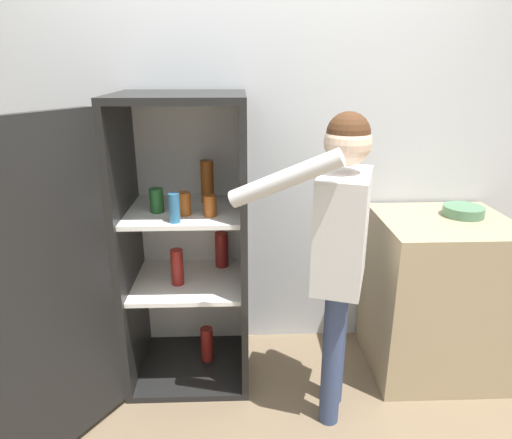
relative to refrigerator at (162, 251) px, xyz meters
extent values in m
cube|color=silver|center=(0.52, 0.43, 0.48)|extent=(7.00, 0.06, 2.55)
cube|color=black|center=(0.12, 0.08, -0.77)|extent=(0.66, 0.60, 0.04)
cube|color=black|center=(0.12, 0.08, 0.78)|extent=(0.66, 0.60, 0.04)
cube|color=white|center=(0.12, 0.36, 0.00)|extent=(0.66, 0.03, 1.52)
cube|color=black|center=(-0.19, 0.08, 0.00)|extent=(0.03, 0.60, 1.52)
cube|color=black|center=(0.43, 0.08, 0.00)|extent=(0.04, 0.60, 1.52)
cube|color=white|center=(0.12, 0.08, -0.22)|extent=(0.59, 0.53, 0.02)
cube|color=white|center=(0.12, 0.08, 0.19)|extent=(0.59, 0.53, 0.02)
cube|color=black|center=(-0.41, -0.49, 0.00)|extent=(0.39, 0.58, 1.52)
cylinder|color=#9E4C19|center=(0.24, 0.19, 0.32)|extent=(0.07, 0.07, 0.24)
cylinder|color=#1E5123|center=(-0.01, 0.03, 0.27)|extent=(0.07, 0.07, 0.13)
cylinder|color=maroon|center=(0.21, 0.11, -0.65)|extent=(0.07, 0.07, 0.21)
cylinder|color=#9E4C19|center=(0.26, -0.04, 0.26)|extent=(0.06, 0.06, 0.11)
cylinder|color=teal|center=(0.10, -0.13, 0.28)|extent=(0.05, 0.05, 0.15)
cylinder|color=maroon|center=(0.30, 0.25, -0.10)|extent=(0.08, 0.08, 0.21)
cylinder|color=maroon|center=(0.07, 0.03, -0.11)|extent=(0.07, 0.07, 0.20)
cylinder|color=#9E4C19|center=(0.13, -0.02, 0.26)|extent=(0.07, 0.07, 0.12)
cylinder|color=#384770|center=(0.85, -0.37, -0.42)|extent=(0.10, 0.10, 0.74)
cylinder|color=#384770|center=(0.90, -0.22, -0.42)|extent=(0.10, 0.10, 0.74)
cube|color=silver|center=(0.88, -0.30, 0.22)|extent=(0.33, 0.43, 0.53)
sphere|color=beige|center=(0.88, -0.30, 0.61)|extent=(0.20, 0.20, 0.20)
sphere|color=#4C2D19|center=(0.88, -0.30, 0.65)|extent=(0.19, 0.19, 0.19)
cylinder|color=silver|center=(0.60, -0.43, 0.49)|extent=(0.48, 0.23, 0.28)
cylinder|color=silver|center=(0.95, -0.09, 0.19)|extent=(0.08, 0.08, 0.50)
cube|color=tan|center=(1.53, 0.06, -0.33)|extent=(0.71, 0.64, 0.92)
cylinder|color=#517F5B|center=(1.65, 0.12, 0.16)|extent=(0.22, 0.22, 0.06)
camera|label=1|loc=(0.41, -2.22, 0.94)|focal=32.00mm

